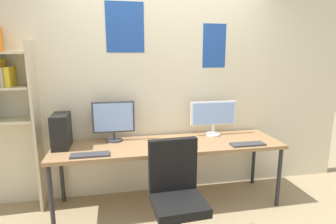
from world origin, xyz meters
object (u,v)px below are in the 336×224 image
at_px(monitor_right, 213,116).
at_px(computer_mouse, 194,146).
at_px(pc_tower, 61,131).
at_px(keyboard_center, 173,149).
at_px(keyboard_right, 248,144).
at_px(keyboard_left, 90,155).
at_px(desk, 169,147).
at_px(office_chair, 177,207).
at_px(laptop_closed, 178,143).
at_px(monitor_left, 114,120).

height_order(monitor_right, computer_mouse, monitor_right).
bearing_deg(pc_tower, keyboard_center, -15.99).
relative_size(pc_tower, keyboard_right, 0.95).
relative_size(monitor_right, keyboard_left, 1.52).
height_order(monitor_right, keyboard_right, monitor_right).
xyz_separation_m(desk, keyboard_right, (0.84, -0.23, 0.06)).
distance_m(keyboard_left, computer_mouse, 1.08).
bearing_deg(monitor_right, pc_tower, -176.33).
height_order(monitor_right, pc_tower, monitor_right).
relative_size(office_chair, pc_tower, 2.72).
height_order(desk, keyboard_center, keyboard_center).
xyz_separation_m(keyboard_right, laptop_closed, (-0.75, 0.20, 0.00)).
distance_m(keyboard_left, keyboard_center, 0.84).
distance_m(keyboard_center, computer_mouse, 0.24).
relative_size(monitor_left, keyboard_right, 1.23).
bearing_deg(keyboard_right, desk, 164.69).
relative_size(desk, computer_mouse, 26.50).
relative_size(desk, monitor_left, 5.38).
distance_m(keyboard_right, computer_mouse, 0.60).
bearing_deg(keyboard_right, laptop_closed, 165.14).
xyz_separation_m(desk, computer_mouse, (0.24, -0.20, 0.06)).
distance_m(computer_mouse, laptop_closed, 0.22).
bearing_deg(keyboard_right, keyboard_center, 180.00).
bearing_deg(laptop_closed, desk, 157.29).
relative_size(monitor_right, laptop_closed, 1.79).
xyz_separation_m(monitor_right, keyboard_left, (-1.44, -0.44, -0.24)).
xyz_separation_m(office_chair, keyboard_right, (0.92, 0.52, 0.35)).
height_order(pc_tower, keyboard_center, pc_tower).
bearing_deg(office_chair, keyboard_right, 29.60).
distance_m(desk, laptop_closed, 0.11).
relative_size(monitor_left, keyboard_left, 1.26).
xyz_separation_m(monitor_left, pc_tower, (-0.55, -0.11, -0.07)).
height_order(monitor_left, keyboard_left, monitor_left).
xyz_separation_m(office_chair, computer_mouse, (0.32, 0.56, 0.35)).
relative_size(desk, keyboard_left, 6.76).
bearing_deg(keyboard_left, office_chair, -34.71).
relative_size(pc_tower, keyboard_left, 0.97).
bearing_deg(keyboard_center, keyboard_left, 180.00).
xyz_separation_m(monitor_right, keyboard_right, (0.24, -0.44, -0.24)).
bearing_deg(keyboard_center, laptop_closed, 64.87).
bearing_deg(desk, keyboard_left, -164.69).
bearing_deg(keyboard_right, monitor_left, 162.93).
bearing_deg(keyboard_center, office_chair, -99.01).
relative_size(keyboard_left, keyboard_right, 0.98).
distance_m(desk, office_chair, 0.81).
distance_m(monitor_right, pc_tower, 1.76).
height_order(office_chair, laptop_closed, office_chair).
bearing_deg(keyboard_left, pc_tower, 133.38).
bearing_deg(keyboard_center, computer_mouse, 7.98).
bearing_deg(monitor_left, keyboard_left, -118.49).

